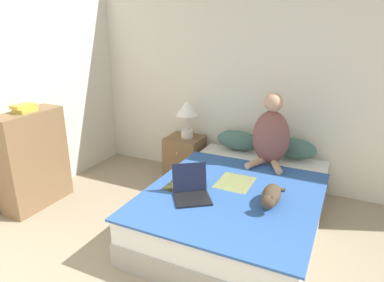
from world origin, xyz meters
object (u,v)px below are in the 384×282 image
(person_sitting, at_px, (271,135))
(bookshelf, at_px, (33,160))
(pillow_far, at_px, (293,148))
(table_lamp, at_px, (187,111))
(bed, at_px, (238,206))
(pillow_near, at_px, (237,140))
(cat_tabby, at_px, (271,196))
(book_stack_top, at_px, (24,108))
(laptop_open, at_px, (191,191))
(nightstand, at_px, (185,156))

(person_sitting, bearing_deg, bookshelf, -152.39)
(pillow_far, xyz_separation_m, bookshelf, (-2.42, -1.43, -0.04))
(person_sitting, height_order, table_lamp, person_sitting)
(bed, distance_m, pillow_far, 1.02)
(pillow_near, height_order, pillow_far, same)
(bed, xyz_separation_m, bookshelf, (-2.09, -0.52, 0.30))
(bookshelf, bearing_deg, pillow_far, 30.50)
(table_lamp, bearing_deg, bookshelf, -129.83)
(pillow_far, height_order, table_lamp, table_lamp)
(person_sitting, xyz_separation_m, cat_tabby, (0.23, -0.88, -0.24))
(pillow_near, xyz_separation_m, person_sitting, (0.45, -0.27, 0.21))
(table_lamp, xyz_separation_m, bookshelf, (-1.13, -1.36, -0.34))
(cat_tabby, relative_size, book_stack_top, 2.31)
(laptop_open, bearing_deg, book_stack_top, 148.09)
(cat_tabby, relative_size, nightstand, 1.01)
(pillow_near, xyz_separation_m, book_stack_top, (-1.77, -1.43, 0.52))
(bed, distance_m, cat_tabby, 0.52)
(person_sitting, distance_m, book_stack_top, 2.52)
(table_lamp, bearing_deg, cat_tabby, -39.52)
(person_sitting, relative_size, laptop_open, 1.78)
(bed, height_order, pillow_near, pillow_near)
(person_sitting, bearing_deg, table_lamp, 169.53)
(person_sitting, bearing_deg, nightstand, 170.30)
(bookshelf, bearing_deg, nightstand, 50.77)
(book_stack_top, bearing_deg, pillow_far, 30.59)
(pillow_far, xyz_separation_m, person_sitting, (-0.20, -0.27, 0.21))
(laptop_open, xyz_separation_m, bookshelf, (-1.79, -0.11, 0.02))
(laptop_open, relative_size, table_lamp, 0.91)
(bed, xyz_separation_m, book_stack_top, (-2.09, -0.52, 0.85))
(pillow_far, bearing_deg, cat_tabby, -88.70)
(bed, relative_size, pillow_far, 4.07)
(pillow_far, bearing_deg, bookshelf, -149.50)
(nightstand, relative_size, bookshelf, 0.50)
(pillow_far, relative_size, nightstand, 0.97)
(person_sitting, distance_m, laptop_open, 1.16)
(pillow_near, distance_m, laptop_open, 1.31)
(cat_tabby, distance_m, table_lamp, 1.73)
(person_sitting, xyz_separation_m, nightstand, (-1.12, 0.19, -0.50))
(person_sitting, height_order, laptop_open, person_sitting)
(table_lamp, xyz_separation_m, book_stack_top, (-1.13, -1.36, 0.22))
(pillow_far, distance_m, bookshelf, 2.81)
(cat_tabby, distance_m, laptop_open, 0.67)
(pillow_near, distance_m, person_sitting, 0.56)
(bed, bearing_deg, pillow_far, 70.18)
(nightstand, xyz_separation_m, table_lamp, (0.03, 0.01, 0.60))
(laptop_open, bearing_deg, cat_tabby, -21.48)
(cat_tabby, bearing_deg, bed, -128.47)
(bed, xyz_separation_m, nightstand, (-0.99, 0.83, 0.04))
(bed, relative_size, nightstand, 3.96)
(pillow_far, xyz_separation_m, cat_tabby, (0.03, -1.15, -0.04))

